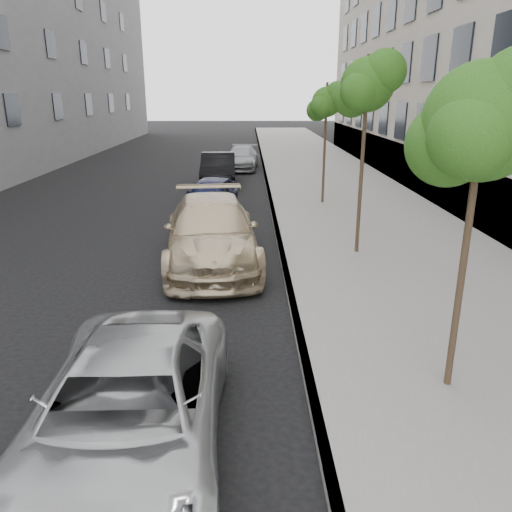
{
  "coord_description": "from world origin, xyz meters",
  "views": [
    {
      "loc": [
        0.26,
        -4.9,
        4.22
      ],
      "look_at": [
        0.4,
        3.45,
        1.5
      ],
      "focal_mm": 35.0,
      "sensor_mm": 36.0,
      "label": 1
    }
  ],
  "objects_px": {
    "sedan_blue": "(211,196)",
    "sedan_rear": "(242,158)",
    "minivan": "(127,412)",
    "sedan_black": "(218,169)",
    "tree_near": "(485,121)",
    "tree_mid": "(368,85)",
    "tree_far": "(327,102)",
    "suv": "(211,232)"
  },
  "relations": [
    {
      "from": "suv",
      "to": "sedan_black",
      "type": "distance_m",
      "value": 11.69
    },
    {
      "from": "minivan",
      "to": "sedan_black",
      "type": "bearing_deg",
      "value": 89.07
    },
    {
      "from": "tree_near",
      "to": "minivan",
      "type": "relative_size",
      "value": 0.96
    },
    {
      "from": "tree_far",
      "to": "minivan",
      "type": "distance_m",
      "value": 15.39
    },
    {
      "from": "tree_near",
      "to": "sedan_black",
      "type": "bearing_deg",
      "value": 103.94
    },
    {
      "from": "sedan_blue",
      "to": "sedan_rear",
      "type": "bearing_deg",
      "value": 93.39
    },
    {
      "from": "sedan_black",
      "to": "sedan_rear",
      "type": "height_order",
      "value": "sedan_black"
    },
    {
      "from": "tree_far",
      "to": "suv",
      "type": "relative_size",
      "value": 0.79
    },
    {
      "from": "tree_near",
      "to": "sedan_black",
      "type": "distance_m",
      "value": 18.55
    },
    {
      "from": "suv",
      "to": "tree_near",
      "type": "bearing_deg",
      "value": -62.45
    },
    {
      "from": "sedan_blue",
      "to": "sedan_rear",
      "type": "distance_m",
      "value": 11.42
    },
    {
      "from": "sedan_black",
      "to": "suv",
      "type": "bearing_deg",
      "value": -89.64
    },
    {
      "from": "tree_near",
      "to": "tree_far",
      "type": "height_order",
      "value": "tree_near"
    },
    {
      "from": "tree_far",
      "to": "sedan_blue",
      "type": "relative_size",
      "value": 1.17
    },
    {
      "from": "tree_mid",
      "to": "sedan_rear",
      "type": "relative_size",
      "value": 1.15
    },
    {
      "from": "tree_near",
      "to": "suv",
      "type": "bearing_deg",
      "value": 122.92
    },
    {
      "from": "tree_far",
      "to": "sedan_rear",
      "type": "height_order",
      "value": "tree_far"
    },
    {
      "from": "minivan",
      "to": "sedan_black",
      "type": "xyz_separation_m",
      "value": [
        -0.01,
        19.13,
        0.09
      ]
    },
    {
      "from": "tree_far",
      "to": "sedan_black",
      "type": "bearing_deg",
      "value": 132.87
    },
    {
      "from": "minivan",
      "to": "sedan_black",
      "type": "height_order",
      "value": "sedan_black"
    },
    {
      "from": "suv",
      "to": "sedan_rear",
      "type": "bearing_deg",
      "value": 82.63
    },
    {
      "from": "minivan",
      "to": "sedan_rear",
      "type": "xyz_separation_m",
      "value": [
        1.07,
        24.47,
        -0.03
      ]
    },
    {
      "from": "minivan",
      "to": "sedan_blue",
      "type": "bearing_deg",
      "value": 88.79
    },
    {
      "from": "tree_far",
      "to": "sedan_blue",
      "type": "bearing_deg",
      "value": -163.48
    },
    {
      "from": "tree_near",
      "to": "sedan_blue",
      "type": "relative_size",
      "value": 1.2
    },
    {
      "from": "tree_far",
      "to": "sedan_rear",
      "type": "distance_m",
      "value": 11.11
    },
    {
      "from": "minivan",
      "to": "suv",
      "type": "bearing_deg",
      "value": 85.44
    },
    {
      "from": "suv",
      "to": "sedan_rear",
      "type": "xyz_separation_m",
      "value": [
        0.6,
        17.03,
        -0.18
      ]
    },
    {
      "from": "suv",
      "to": "sedan_blue",
      "type": "height_order",
      "value": "suv"
    },
    {
      "from": "tree_near",
      "to": "tree_mid",
      "type": "bearing_deg",
      "value": 90.0
    },
    {
      "from": "suv",
      "to": "sedan_blue",
      "type": "xyz_separation_m",
      "value": [
        -0.41,
        5.65,
        -0.17
      ]
    },
    {
      "from": "tree_mid",
      "to": "minivan",
      "type": "height_order",
      "value": "tree_mid"
    },
    {
      "from": "tree_mid",
      "to": "sedan_black",
      "type": "relative_size",
      "value": 1.11
    },
    {
      "from": "tree_near",
      "to": "suv",
      "type": "relative_size",
      "value": 0.81
    },
    {
      "from": "tree_near",
      "to": "sedan_rear",
      "type": "relative_size",
      "value": 1.04
    },
    {
      "from": "sedan_blue",
      "to": "sedan_rear",
      "type": "relative_size",
      "value": 0.87
    },
    {
      "from": "tree_near",
      "to": "sedan_black",
      "type": "xyz_separation_m",
      "value": [
        -4.4,
        17.74,
        -3.13
      ]
    },
    {
      "from": "tree_mid",
      "to": "sedan_black",
      "type": "distance_m",
      "value": 12.62
    },
    {
      "from": "tree_near",
      "to": "suv",
      "type": "distance_m",
      "value": 7.84
    },
    {
      "from": "tree_near",
      "to": "tree_mid",
      "type": "height_order",
      "value": "tree_mid"
    },
    {
      "from": "tree_near",
      "to": "minivan",
      "type": "distance_m",
      "value": 5.62
    },
    {
      "from": "sedan_black",
      "to": "sedan_blue",
      "type": "bearing_deg",
      "value": -91.33
    }
  ]
}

